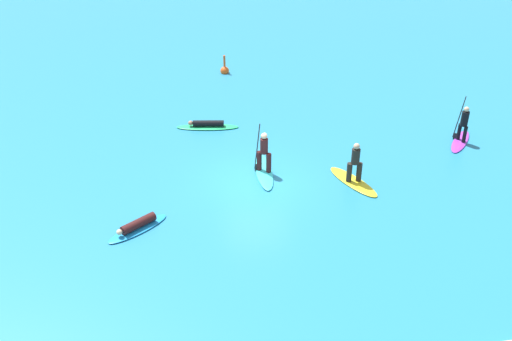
% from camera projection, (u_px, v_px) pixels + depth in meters
% --- Properties ---
extents(ground_plane, '(120.00, 120.00, 0.00)m').
position_uv_depth(ground_plane, '(256.00, 181.00, 24.15)').
color(ground_plane, teal).
rests_on(ground_plane, ground).
extents(surfer_on_yellow_board, '(1.74, 2.76, 1.78)m').
position_uv_depth(surfer_on_yellow_board, '(354.00, 173.00, 23.81)').
color(surfer_on_yellow_board, yellow).
rests_on(surfer_on_yellow_board, ground_plane).
extents(surfer_on_green_board, '(2.99, 1.13, 0.38)m').
position_uv_depth(surfer_on_green_board, '(207.00, 125.00, 28.16)').
color(surfer_on_green_board, '#23B266').
rests_on(surfer_on_green_board, ground_plane).
extents(surfer_on_blue_board, '(2.38, 1.91, 0.41)m').
position_uv_depth(surfer_on_blue_board, '(138.00, 226.00, 21.27)').
color(surfer_on_blue_board, '#1E8CD1').
rests_on(surfer_on_blue_board, ground_plane).
extents(surfer_on_teal_board, '(0.85, 2.98, 2.18)m').
position_uv_depth(surfer_on_teal_board, '(264.00, 163.00, 24.50)').
color(surfer_on_teal_board, '#33C6CC').
rests_on(surfer_on_teal_board, ground_plane).
extents(surfer_on_purple_board, '(1.96, 2.25, 2.16)m').
position_uv_depth(surfer_on_purple_board, '(462.00, 132.00, 26.73)').
color(surfer_on_purple_board, purple).
rests_on(surfer_on_purple_board, ground_plane).
extents(marker_buoy, '(0.49, 0.49, 1.16)m').
position_uv_depth(marker_buoy, '(225.00, 70.00, 34.06)').
color(marker_buoy, '#E55119').
rests_on(marker_buoy, ground_plane).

